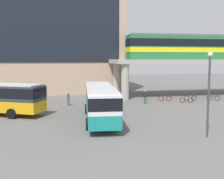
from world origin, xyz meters
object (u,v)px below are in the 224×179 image
object	(u,v)px
bicycle_blue	(190,98)
pedestrian_walking_across	(145,97)
train	(196,47)
bus_main	(100,100)
bicycle_black	(213,98)
bicycle_red	(165,98)
bicycle_orange	(187,100)
pedestrian_near_building	(68,99)
station_building	(44,36)

from	to	relation	value
bicycle_blue	pedestrian_walking_across	size ratio (longest dim) A/B	0.98
train	bus_main	size ratio (longest dim) A/B	1.95
bicycle_black	bicycle_red	xyz separation A→B (m)	(-6.66, 0.98, 0.00)
bicycle_blue	bicycle_orange	bearing A→B (deg)	-130.97
bicycle_orange	pedestrian_walking_across	bearing A→B (deg)	178.47
train	bicycle_black	bearing A→B (deg)	-91.76
bicycle_red	pedestrian_walking_across	world-z (taller)	pedestrian_walking_across
bicycle_red	pedestrian_near_building	xyz separation A→B (m)	(-13.10, -1.17, 0.42)
bicycle_red	bicycle_orange	bearing A→B (deg)	-43.01
bicycle_black	pedestrian_walking_across	xyz separation A→B (m)	(-10.16, -0.89, 0.49)
pedestrian_walking_across	pedestrian_near_building	world-z (taller)	pedestrian_walking_across
station_building	train	distance (m)	25.38
train	pedestrian_walking_across	xyz separation A→B (m)	(-10.33, -6.71, -6.72)
bicycle_blue	pedestrian_walking_across	xyz separation A→B (m)	(-6.90, -1.28, 0.49)
bicycle_red	pedestrian_near_building	world-z (taller)	pedestrian_near_building
station_building	train	xyz separation A→B (m)	(23.35, -9.73, -1.98)
bicycle_black	bicycle_orange	xyz separation A→B (m)	(-4.50, -1.04, 0.00)
bicycle_black	pedestrian_near_building	xyz separation A→B (m)	(-19.76, -0.20, 0.42)
station_building	bicycle_blue	bearing A→B (deg)	-37.26
pedestrian_near_building	bicycle_black	bearing A→B (deg)	0.57
train	bicycle_orange	world-z (taller)	train
station_building	pedestrian_walking_across	distance (m)	22.71
bicycle_black	bicycle_blue	distance (m)	3.27
station_building	train	world-z (taller)	station_building
station_building	bicycle_red	world-z (taller)	station_building
bicycle_black	bicycle_red	distance (m)	6.73
train	bicycle_red	xyz separation A→B (m)	(-6.84, -4.84, -7.21)
pedestrian_walking_across	pedestrian_near_building	distance (m)	9.63
pedestrian_near_building	bus_main	bearing A→B (deg)	-73.35
train	bicycle_red	bearing A→B (deg)	-144.71
bicycle_orange	pedestrian_walking_across	distance (m)	5.68
station_building	bicycle_black	bearing A→B (deg)	-33.86
station_building	bus_main	size ratio (longest dim) A/B	2.36
bicycle_orange	pedestrian_near_building	size ratio (longest dim) A/B	1.07
bicycle_black	pedestrian_walking_across	distance (m)	10.21
pedestrian_walking_across	bicycle_red	bearing A→B (deg)	28.14
station_building	bicycle_orange	xyz separation A→B (m)	(18.68, -16.59, -9.20)
station_building	bicycle_blue	xyz separation A→B (m)	(19.92, -15.16, -9.20)
bus_main	bicycle_red	size ratio (longest dim) A/B	6.71
bicycle_orange	pedestrian_walking_across	size ratio (longest dim) A/B	0.99
bicycle_blue	pedestrian_walking_across	distance (m)	7.04
bicycle_black	pedestrian_walking_across	bearing A→B (deg)	-174.99
bus_main	bicycle_red	bearing A→B (deg)	43.63
bicycle_black	bicycle_red	world-z (taller)	same
pedestrian_walking_across	station_building	bearing A→B (deg)	128.38
station_building	bicycle_black	world-z (taller)	station_building
train	pedestrian_walking_across	bearing A→B (deg)	-147.00
bus_main	pedestrian_near_building	bearing A→B (deg)	106.65
bicycle_orange	station_building	bearing A→B (deg)	138.39
station_building	bicycle_blue	distance (m)	26.67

